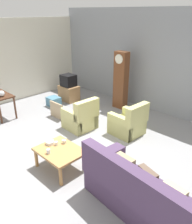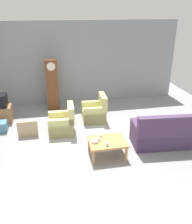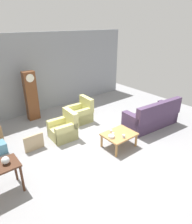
{
  "view_description": "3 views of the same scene",
  "coord_description": "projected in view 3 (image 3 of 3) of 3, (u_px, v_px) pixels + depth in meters",
  "views": [
    {
      "loc": [
        3.7,
        -2.95,
        3.07
      ],
      "look_at": [
        0.07,
        0.75,
        0.8
      ],
      "focal_mm": 36.9,
      "sensor_mm": 36.0,
      "label": 1
    },
    {
      "loc": [
        -1.0,
        -5.82,
        3.65
      ],
      "look_at": [
        0.2,
        0.16,
        0.95
      ],
      "focal_mm": 38.41,
      "sensor_mm": 36.0,
      "label": 2
    },
    {
      "loc": [
        -3.51,
        -4.25,
        3.57
      ],
      "look_at": [
        0.06,
        0.18,
        0.98
      ],
      "focal_mm": 32.14,
      "sensor_mm": 36.0,
      "label": 3
    }
  ],
  "objects": [
    {
      "name": "ground_plane",
      "position": [
        98.0,
        142.0,
        6.49
      ],
      "size": [
        10.4,
        10.4,
        0.0
      ],
      "primitive_type": "plane",
      "color": "gray"
    },
    {
      "name": "garage_door_wall",
      "position": [
        44.0,
        73.0,
        8.39
      ],
      "size": [
        8.4,
        0.16,
        3.2
      ],
      "primitive_type": "cube",
      "color": "gray",
      "rests_on": "ground_plane"
    },
    {
      "name": "couch_floral",
      "position": [
        152.0,
        117.0,
        7.33
      ],
      "size": [
        2.17,
        1.07,
        1.04
      ],
      "color": "#4C3856",
      "rests_on": "ground_plane"
    },
    {
      "name": "armchair_olive_near",
      "position": [
        64.0,
        129.0,
        6.62
      ],
      "size": [
        0.83,
        0.8,
        0.92
      ],
      "color": "#CCC67A",
      "rests_on": "ground_plane"
    },
    {
      "name": "armchair_olive_far",
      "position": [
        81.0,
        113.0,
        7.76
      ],
      "size": [
        0.82,
        0.8,
        0.92
      ],
      "color": "#C5C374",
      "rests_on": "ground_plane"
    },
    {
      "name": "coffee_table_wood",
      "position": [
        119.0,
        136.0,
        6.11
      ],
      "size": [
        0.96,
        0.76,
        0.45
      ],
      "color": "#B27F47",
      "rests_on": "ground_plane"
    },
    {
      "name": "grandfather_clock",
      "position": [
        31.0,
        96.0,
        7.65
      ],
      "size": [
        0.44,
        0.3,
        1.91
      ],
      "color": "brown",
      "rests_on": "ground_plane"
    },
    {
      "name": "framed_picture_leaning",
      "position": [
        34.0,
        143.0,
        6.0
      ],
      "size": [
        0.6,
        0.05,
        0.5
      ],
      "primitive_type": "cube",
      "color": "tan",
      "rests_on": "ground_plane"
    },
    {
      "name": "glass_dome_cloche",
      "position": [
        5.0,
        160.0,
        4.32
      ],
      "size": [
        0.17,
        0.17,
        0.17
      ],
      "primitive_type": "sphere",
      "color": "silver",
      "rests_on": "console_table_dark"
    },
    {
      "name": "cup_white_porcelain",
      "position": [
        113.0,
        134.0,
        5.99
      ],
      "size": [
        0.07,
        0.07,
        0.08
      ],
      "primitive_type": "cylinder",
      "color": "white",
      "rests_on": "coffee_table_wood"
    },
    {
      "name": "cup_blue_rimmed",
      "position": [
        124.0,
        136.0,
        5.86
      ],
      "size": [
        0.08,
        0.08,
        0.09
      ],
      "primitive_type": "cylinder",
      "color": "silver",
      "rests_on": "coffee_table_wood"
    },
    {
      "name": "cup_cream_tall",
      "position": [
        111.0,
        131.0,
        6.14
      ],
      "size": [
        0.09,
        0.09,
        0.08
      ],
      "primitive_type": "cylinder",
      "color": "beige",
      "rests_on": "coffee_table_wood"
    },
    {
      "name": "bowl_white_stacked",
      "position": [
        111.0,
        136.0,
        5.87
      ],
      "size": [
        0.18,
        0.18,
        0.07
      ],
      "primitive_type": "cylinder",
      "color": "white",
      "rests_on": "coffee_table_wood"
    }
  ]
}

